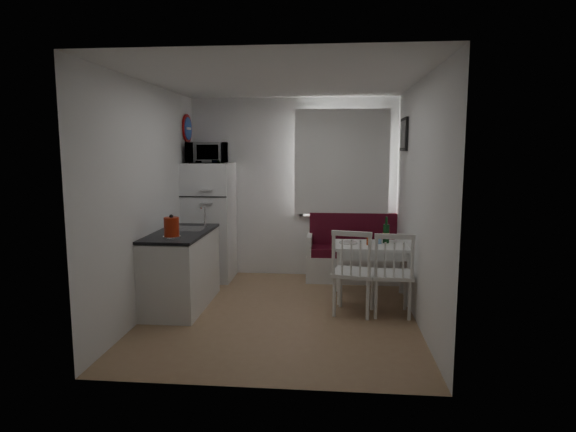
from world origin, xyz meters
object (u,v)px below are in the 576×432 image
Objects in this scene: dining_table at (373,250)px; bench at (353,258)px; chair_left at (355,263)px; kettle at (172,227)px; fridge at (209,222)px; kitchen_counter at (182,269)px; microwave at (207,153)px; chair_right at (393,265)px; wine_bottle at (386,230)px.

bench is at bearing 102.19° from dining_table.
kettle is (-1.98, -0.28, 0.42)m from chair_left.
dining_table is 2.39m from fridge.
microwave is (0.02, 1.19, 1.36)m from kitchen_counter.
dining_table is 1.72× the size of chair_left.
dining_table is 0.56× the size of fridge.
chair_left is (2.03, -0.18, 0.15)m from kitchen_counter.
chair_left is at bearing -178.76° from chair_right.
fridge is at bearing 89.10° from kitchen_counter.
bench is 2.43× the size of chair_left.
kitchen_counter is 2.56× the size of chair_right.
fridge is at bearing 157.10° from chair_left.
fridge is (-2.01, 1.42, 0.23)m from chair_left.
kettle is (0.03, -1.65, -0.79)m from microwave.
bench reaches higher than dining_table.
kitchen_counter reaches higher than kettle.
wine_bottle reaches higher than chair_left.
dining_table is 2.46m from kettle.
chair_left is (-0.25, -0.67, -0.01)m from dining_table.
bench is 2.57× the size of chair_right.
chair_right is at bearing 12.72° from chair_left.
bench is 2.55m from microwave.
kitchen_counter is at bearing -166.39° from wine_bottle.
chair_right is 3.05m from microwave.
fridge is (-2.26, 0.75, 0.22)m from dining_table.
fridge is (-2.06, -0.11, 0.52)m from bench.
microwave is 2.03× the size of kettle.
dining_table is 0.31m from wine_bottle.
kitchen_counter is at bearing -90.94° from microwave.
microwave is 1.58× the size of wine_bottle.
microwave reaches higher than chair_right.
kitchen_counter is at bearing -172.63° from chair_left.
microwave is (-2.26, 0.70, 1.20)m from dining_table.
kettle is at bearing -83.77° from kitchen_counter.
dining_table is at bearing 12.21° from kitchen_counter.
kettle is at bearing -138.32° from bench.
wine_bottle is (0.42, 0.77, 0.25)m from chair_left.
dining_table is 1.79× the size of microwave.
fridge reaches higher than chair_left.
chair_left reaches higher than bench.
chair_left is 1.64× the size of wine_bottle.
microwave reaches higher than dining_table.
dining_table is 2.65m from microwave.
wine_bottle is at bearing 23.56° from kettle.
chair_left is 1.06× the size of chair_right.
kitchen_counter reaches higher than chair_left.
kettle is at bearing -159.69° from chair_left.
dining_table is at bearing 105.27° from chair_right.
microwave is 1.83m from kettle.
chair_left is 2.72m from microwave.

